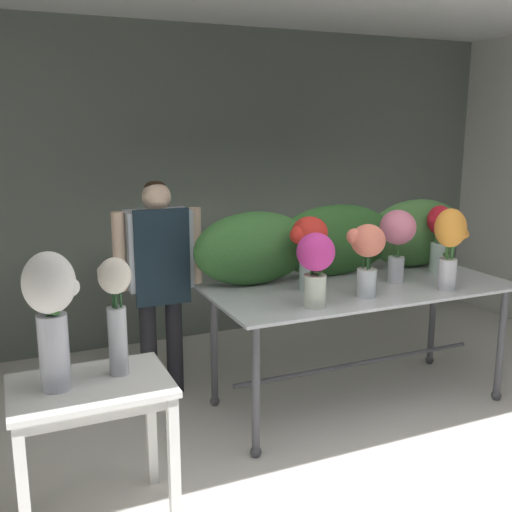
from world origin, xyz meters
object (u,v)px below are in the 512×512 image
Objects in this scene: side_table_white at (91,404)px; florist at (159,266)px; display_table_glass at (361,303)px; vase_cream_lisianthus_tall at (116,310)px; vase_magenta_carnations at (315,264)px; vase_crimson_lilies at (439,233)px; vase_rosy_roses at (398,235)px; vase_coral_ranunculus at (367,252)px; vase_sunset_stock at (450,241)px; vase_white_roses_tall at (52,311)px; vase_scarlet_snapdragons at (309,245)px.

florist reaches higher than side_table_white.
display_table_glass is 1.89m from vase_cream_lisianthus_tall.
vase_crimson_lilies reaches higher than vase_magenta_carnations.
vase_cream_lisianthus_tall is (-2.05, -0.56, -0.12)m from vase_rosy_roses.
florist is 1.69m from vase_rosy_roses.
side_table_white is 1.51m from vase_magenta_carnations.
vase_coral_ranunculus is (-0.41, -0.23, -0.04)m from vase_rosy_roses.
vase_sunset_stock is (0.60, -0.08, 0.04)m from vase_coral_ranunculus.
vase_coral_ranunculus reaches higher than side_table_white.
vase_crimson_lilies is at bearing 14.17° from vase_rosy_roses.
side_table_white is at bearing -160.04° from vase_cream_lisianthus_tall.
vase_rosy_roses is 0.79× the size of vase_white_roses_tall.
vase_scarlet_snapdragons reaches higher than vase_magenta_carnations.
vase_coral_ranunculus is 1.68m from vase_cream_lisianthus_tall.
vase_rosy_roses is at bearing 29.18° from vase_coral_ranunculus.
vase_rosy_roses is 1.08× the size of vase_coral_ranunculus.
vase_crimson_lilies is 0.50m from vase_sunset_stock.
florist is 3.11× the size of vase_crimson_lilies.
display_table_glass is 1.44m from florist.
vase_cream_lisianthus_tall reaches higher than side_table_white.
vase_white_roses_tall is (-2.35, -0.61, -0.07)m from vase_rosy_roses.
vase_cream_lisianthus_tall is at bearing -112.98° from florist.
vase_scarlet_snapdragons is 0.98× the size of vase_crimson_lilies.
vase_magenta_carnations is 1.00m from vase_sunset_stock.
vase_coral_ranunculus is at bearing -118.53° from display_table_glass.
vase_coral_ranunculus is at bearing -158.40° from vase_crimson_lilies.
vase_scarlet_snapdragons is 0.90× the size of vase_sunset_stock.
display_table_glass reaches higher than side_table_white.
display_table_glass is 4.44× the size of vase_coral_ranunculus.
vase_sunset_stock is (-0.26, -0.42, 0.03)m from vase_crimson_lilies.
vase_cream_lisianthus_tall reaches higher than display_table_glass.
vase_sunset_stock reaches higher than vase_scarlet_snapdragons.
vase_sunset_stock is at bearing 7.00° from vase_white_roses_tall.
vase_sunset_stock is at bearing -23.14° from vase_scarlet_snapdragons.
display_table_glass is at bearing -179.88° from vase_rosy_roses.
vase_sunset_stock is (0.86, -0.37, 0.02)m from vase_scarlet_snapdragons.
vase_rosy_roses is 0.48m from vase_crimson_lilies.
vase_sunset_stock reaches higher than vase_coral_ranunculus.
vase_coral_ranunculus is 0.86× the size of vase_sunset_stock.
vase_sunset_stock reaches higher than display_table_glass.
vase_crimson_lilies is (0.46, 0.12, -0.04)m from vase_rosy_roses.
vase_cream_lisianthus_tall is (0.15, 0.05, 0.44)m from side_table_white.
vase_rosy_roses is (2.20, 0.61, 0.56)m from side_table_white.
vase_white_roses_tall is at bearing -165.42° from vase_crimson_lilies.
florist is 1.99m from vase_sunset_stock.
vase_scarlet_snapdragons is 0.85× the size of vase_cream_lisianthus_tall.
display_table_glass is at bearing 17.72° from side_table_white.
vase_rosy_roses is (0.81, 0.28, 0.07)m from vase_magenta_carnations.
vase_magenta_carnations is 1.58m from vase_white_roses_tall.
vase_cream_lisianthus_tall is at bearing 19.96° from side_table_white.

